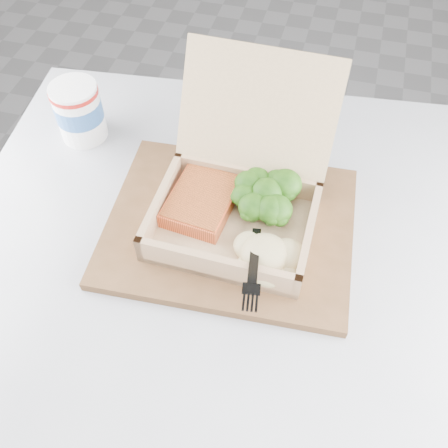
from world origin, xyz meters
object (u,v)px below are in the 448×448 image
(serving_tray, at_px, (230,226))
(paper_cup, at_px, (79,110))
(takeout_container, at_px, (241,186))
(cafe_table, at_px, (215,314))

(serving_tray, distance_m, paper_cup, 0.32)
(takeout_container, bearing_deg, paper_cup, 162.28)
(serving_tray, bearing_deg, cafe_table, -104.80)
(takeout_container, bearing_deg, serving_tray, -102.48)
(paper_cup, bearing_deg, cafe_table, -33.07)
(cafe_table, height_order, takeout_container, takeout_container)
(serving_tray, bearing_deg, paper_cup, 155.39)
(takeout_container, height_order, paper_cup, takeout_container)
(paper_cup, bearing_deg, takeout_container, -18.77)
(serving_tray, relative_size, paper_cup, 3.56)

